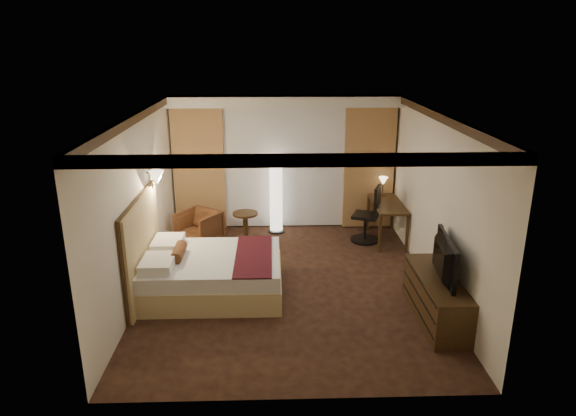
{
  "coord_description": "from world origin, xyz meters",
  "views": [
    {
      "loc": [
        -0.25,
        -7.38,
        3.71
      ],
      "look_at": [
        0.0,
        0.4,
        1.15
      ],
      "focal_mm": 32.0,
      "sensor_mm": 36.0,
      "label": 1
    }
  ],
  "objects_px": {
    "dresser": "(436,298)",
    "desk": "(387,222)",
    "office_chair": "(366,214)",
    "side_table": "(246,226)",
    "television": "(438,256)",
    "bed": "(214,274)",
    "armchair": "(199,226)",
    "floor_lamp": "(276,194)"
  },
  "relations": [
    {
      "from": "bed",
      "to": "desk",
      "type": "bearing_deg",
      "value": 33.67
    },
    {
      "from": "floor_lamp",
      "to": "dresser",
      "type": "bearing_deg",
      "value": -58.09
    },
    {
      "from": "side_table",
      "to": "office_chair",
      "type": "xyz_separation_m",
      "value": [
        2.3,
        -0.19,
        0.29
      ]
    },
    {
      "from": "side_table",
      "to": "dresser",
      "type": "bearing_deg",
      "value": -48.27
    },
    {
      "from": "armchair",
      "to": "floor_lamp",
      "type": "bearing_deg",
      "value": 56.19
    },
    {
      "from": "bed",
      "to": "side_table",
      "type": "bearing_deg",
      "value": 80.11
    },
    {
      "from": "television",
      "to": "armchair",
      "type": "bearing_deg",
      "value": 57.38
    },
    {
      "from": "armchair",
      "to": "desk",
      "type": "bearing_deg",
      "value": 35.38
    },
    {
      "from": "bed",
      "to": "floor_lamp",
      "type": "relative_size",
      "value": 1.29
    },
    {
      "from": "office_chair",
      "to": "dresser",
      "type": "height_order",
      "value": "office_chair"
    },
    {
      "from": "desk",
      "to": "dresser",
      "type": "bearing_deg",
      "value": -89.04
    },
    {
      "from": "dresser",
      "to": "television",
      "type": "distance_m",
      "value": 0.63
    },
    {
      "from": "office_chair",
      "to": "desk",
      "type": "bearing_deg",
      "value": 29.29
    },
    {
      "from": "armchair",
      "to": "office_chair",
      "type": "relative_size",
      "value": 0.63
    },
    {
      "from": "side_table",
      "to": "dresser",
      "type": "distance_m",
      "value": 4.17
    },
    {
      "from": "side_table",
      "to": "armchair",
      "type": "bearing_deg",
      "value": -166.11
    },
    {
      "from": "office_chair",
      "to": "bed",
      "type": "bearing_deg",
      "value": -120.48
    },
    {
      "from": "office_chair",
      "to": "dresser",
      "type": "distance_m",
      "value": 2.97
    },
    {
      "from": "bed",
      "to": "side_table",
      "type": "relative_size",
      "value": 3.83
    },
    {
      "from": "armchair",
      "to": "floor_lamp",
      "type": "relative_size",
      "value": 0.44
    },
    {
      "from": "desk",
      "to": "office_chair",
      "type": "bearing_deg",
      "value": -173.27
    },
    {
      "from": "floor_lamp",
      "to": "office_chair",
      "type": "relative_size",
      "value": 1.43
    },
    {
      "from": "bed",
      "to": "television",
      "type": "bearing_deg",
      "value": -16.09
    },
    {
      "from": "dresser",
      "to": "desk",
      "type": "bearing_deg",
      "value": 90.96
    },
    {
      "from": "dresser",
      "to": "television",
      "type": "relative_size",
      "value": 1.52
    },
    {
      "from": "floor_lamp",
      "to": "desk",
      "type": "bearing_deg",
      "value": -13.69
    },
    {
      "from": "floor_lamp",
      "to": "desk",
      "type": "distance_m",
      "value": 2.23
    },
    {
      "from": "desk",
      "to": "dresser",
      "type": "xyz_separation_m",
      "value": [
        0.05,
        -2.97,
        -0.06
      ]
    },
    {
      "from": "dresser",
      "to": "bed",
      "type": "bearing_deg",
      "value": 164.05
    },
    {
      "from": "armchair",
      "to": "dresser",
      "type": "distance_m",
      "value": 4.66
    },
    {
      "from": "bed",
      "to": "television",
      "type": "distance_m",
      "value": 3.32
    },
    {
      "from": "armchair",
      "to": "dresser",
      "type": "xyz_separation_m",
      "value": [
        3.65,
        -2.9,
        -0.04
      ]
    },
    {
      "from": "armchair",
      "to": "side_table",
      "type": "bearing_deg",
      "value": 48.01
    },
    {
      "from": "bed",
      "to": "office_chair",
      "type": "xyz_separation_m",
      "value": [
        2.69,
        2.02,
        0.26
      ]
    },
    {
      "from": "side_table",
      "to": "dresser",
      "type": "xyz_separation_m",
      "value": [
        2.77,
        -3.11,
        0.05
      ]
    },
    {
      "from": "armchair",
      "to": "dresser",
      "type": "bearing_deg",
      "value": -4.34
    },
    {
      "from": "floor_lamp",
      "to": "desk",
      "type": "height_order",
      "value": "floor_lamp"
    },
    {
      "from": "office_chair",
      "to": "side_table",
      "type": "bearing_deg",
      "value": -162.08
    },
    {
      "from": "television",
      "to": "bed",
      "type": "bearing_deg",
      "value": 79.97
    },
    {
      "from": "floor_lamp",
      "to": "office_chair",
      "type": "xyz_separation_m",
      "value": [
        1.7,
        -0.57,
        -0.24
      ]
    },
    {
      "from": "floor_lamp",
      "to": "dresser",
      "type": "distance_m",
      "value": 4.14
    },
    {
      "from": "bed",
      "to": "office_chair",
      "type": "height_order",
      "value": "office_chair"
    }
  ]
}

